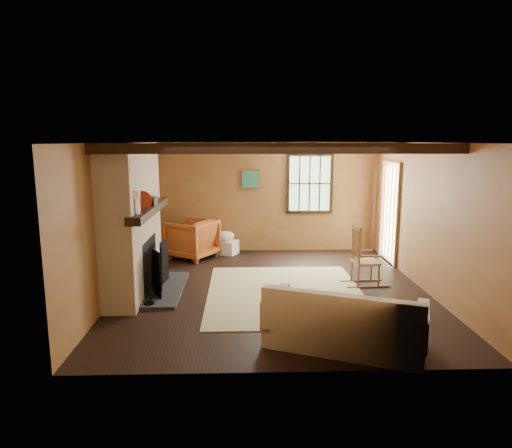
{
  "coord_description": "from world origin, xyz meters",
  "views": [
    {
      "loc": [
        -0.5,
        -7.23,
        2.43
      ],
      "look_at": [
        -0.26,
        0.4,
        1.03
      ],
      "focal_mm": 32.0,
      "sensor_mm": 36.0,
      "label": 1
    }
  ],
  "objects_px": {
    "sofa": "(344,326)",
    "armchair": "(192,239)",
    "rocking_chair": "(363,260)",
    "fireplace": "(134,225)",
    "laundry_basket": "(225,247)"
  },
  "relations": [
    {
      "from": "rocking_chair",
      "to": "laundry_basket",
      "type": "bearing_deg",
      "value": 42.77
    },
    {
      "from": "fireplace",
      "to": "laundry_basket",
      "type": "relative_size",
      "value": 4.8
    },
    {
      "from": "sofa",
      "to": "armchair",
      "type": "bearing_deg",
      "value": 140.04
    },
    {
      "from": "fireplace",
      "to": "sofa",
      "type": "distance_m",
      "value": 3.75
    },
    {
      "from": "armchair",
      "to": "rocking_chair",
      "type": "bearing_deg",
      "value": 89.95
    },
    {
      "from": "laundry_basket",
      "to": "fireplace",
      "type": "bearing_deg",
      "value": -119.14
    },
    {
      "from": "rocking_chair",
      "to": "armchair",
      "type": "xyz_separation_m",
      "value": [
        -3.12,
        1.92,
        -0.03
      ]
    },
    {
      "from": "rocking_chair",
      "to": "laundry_basket",
      "type": "distance_m",
      "value": 3.31
    },
    {
      "from": "fireplace",
      "to": "armchair",
      "type": "distance_m",
      "value": 2.34
    },
    {
      "from": "sofa",
      "to": "armchair",
      "type": "height_order",
      "value": "armchair"
    },
    {
      "from": "fireplace",
      "to": "laundry_basket",
      "type": "distance_m",
      "value": 2.96
    },
    {
      "from": "laundry_basket",
      "to": "armchair",
      "type": "height_order",
      "value": "armchair"
    },
    {
      "from": "fireplace",
      "to": "sofa",
      "type": "height_order",
      "value": "fireplace"
    },
    {
      "from": "rocking_chair",
      "to": "armchair",
      "type": "height_order",
      "value": "rocking_chair"
    },
    {
      "from": "armchair",
      "to": "laundry_basket",
      "type": "bearing_deg",
      "value": 146.52
    }
  ]
}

